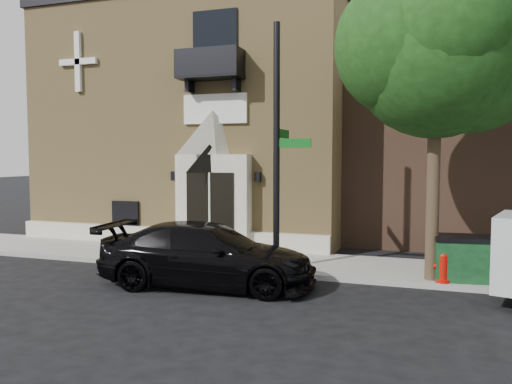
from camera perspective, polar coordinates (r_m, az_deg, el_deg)
ground at (r=14.42m, az=-5.54°, el=-9.08°), size 120.00×120.00×0.00m
sidewalk at (r=15.42m, az=0.18°, el=-7.91°), size 42.00×3.00×0.15m
church at (r=22.58m, az=-4.34°, el=7.48°), size 12.20×11.01×9.30m
street_tree_left at (r=13.44m, az=20.05°, el=14.95°), size 4.97×4.38×7.77m
black_sedan at (r=12.75m, az=-5.59°, el=-7.15°), size 5.68×2.73×1.59m
street_sign at (r=13.76m, az=2.47°, el=5.20°), size 1.07×1.08×6.75m
fire_hydrant at (r=13.34m, az=20.58°, el=-8.05°), size 0.45×0.36×0.78m
dumpster at (r=13.78m, az=23.13°, el=-6.94°), size 1.83×1.18×1.13m
planter at (r=16.76m, az=-3.90°, el=-5.59°), size 0.60×0.53×0.64m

